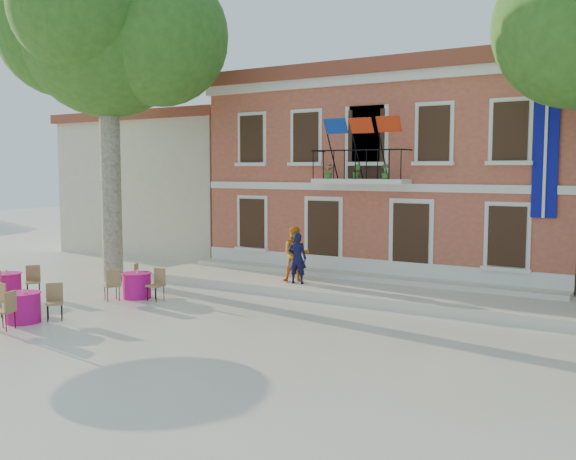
# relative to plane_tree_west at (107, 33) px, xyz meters

# --- Properties ---
(ground) EXTENTS (90.00, 90.00, 0.00)m
(ground) POSITION_rel_plane_tree_west_xyz_m (5.87, -2.15, -8.49)
(ground) COLOR beige
(ground) RESTS_ON ground
(main_building) EXTENTS (13.50, 9.59, 7.50)m
(main_building) POSITION_rel_plane_tree_west_xyz_m (7.87, 7.84, -4.71)
(main_building) COLOR #BD6544
(main_building) RESTS_ON ground
(neighbor_west) EXTENTS (9.40, 9.40, 6.40)m
(neighbor_west) POSITION_rel_plane_tree_west_xyz_m (-3.63, 8.85, -5.28)
(neighbor_west) COLOR beige
(neighbor_west) RESTS_ON ground
(terrace) EXTENTS (14.00, 3.40, 0.30)m
(terrace) POSITION_rel_plane_tree_west_xyz_m (7.87, 2.25, -8.34)
(terrace) COLOR silver
(terrace) RESTS_ON ground
(plane_tree_west) EXTENTS (5.86, 5.86, 11.50)m
(plane_tree_west) POSITION_rel_plane_tree_west_xyz_m (0.00, 0.00, 0.00)
(plane_tree_west) COLOR #A59E84
(plane_tree_west) RESTS_ON ground
(pedestrian_navy) EXTENTS (0.67, 0.52, 1.61)m
(pedestrian_navy) POSITION_rel_plane_tree_west_xyz_m (6.64, 1.45, -7.39)
(pedestrian_navy) COLOR #0F1033
(pedestrian_navy) RESTS_ON terrace
(pedestrian_orange) EXTENTS (1.08, 1.01, 1.78)m
(pedestrian_orange) POSITION_rel_plane_tree_west_xyz_m (6.45, 1.67, -7.30)
(pedestrian_orange) COLOR orange
(pedestrian_orange) RESTS_ON terrace
(cafe_table_0) EXTENTS (1.75, 1.85, 0.95)m
(cafe_table_0) POSITION_rel_plane_tree_west_xyz_m (-0.41, -3.89, -8.06)
(cafe_table_0) COLOR #BF127C
(cafe_table_0) RESTS_ON ground
(cafe_table_1) EXTENTS (1.77, 1.84, 0.95)m
(cafe_table_1) POSITION_rel_plane_tree_west_xyz_m (2.72, -5.58, -8.06)
(cafe_table_1) COLOR #BF127C
(cafe_table_1) RESTS_ON ground
(cafe_table_3) EXTENTS (1.64, 1.87, 0.95)m
(cafe_table_3) POSITION_rel_plane_tree_west_xyz_m (2.91, -1.80, -8.06)
(cafe_table_3) COLOR #BF127C
(cafe_table_3) RESTS_ON ground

